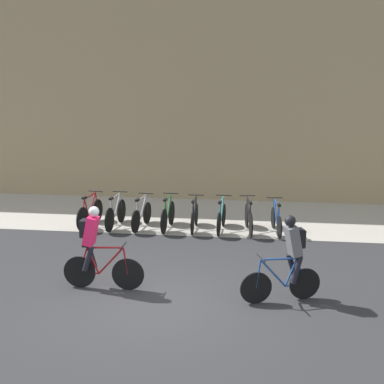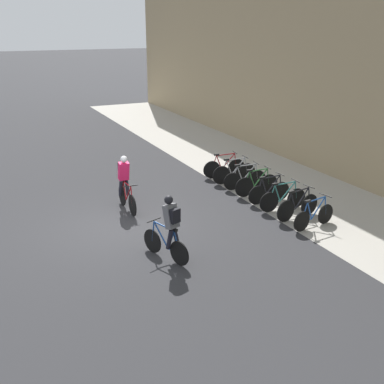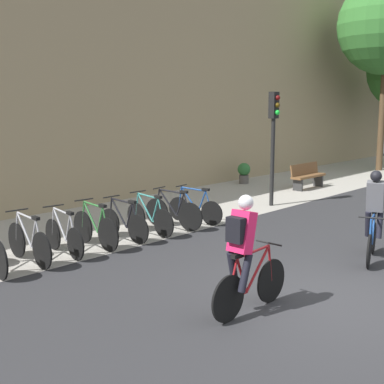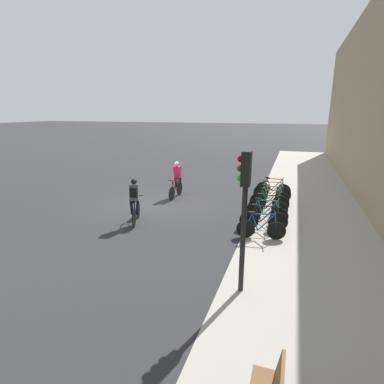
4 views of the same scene
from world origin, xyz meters
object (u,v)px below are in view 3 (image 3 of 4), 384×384
(parked_bike_4, at_px, (124,223))
(bench, at_px, (307,175))
(parked_bike_2, at_px, (64,236))
(parked_bike_6, at_px, (173,212))
(parked_bike_7, at_px, (195,208))
(parked_bike_1, at_px, (29,242))
(cyclist_pink, at_px, (244,252))
(parked_bike_5, at_px, (150,217))
(parked_bike_3, at_px, (95,228))
(potted_plant, at_px, (244,172))
(traffic_light_pole, at_px, (274,127))
(cyclist_grey, at_px, (374,212))

(parked_bike_4, bearing_deg, bench, 4.90)
(parked_bike_2, distance_m, parked_bike_6, 3.13)
(parked_bike_7, relative_size, bench, 0.94)
(parked_bike_1, bearing_deg, cyclist_pink, -79.82)
(parked_bike_5, distance_m, parked_bike_7, 1.57)
(parked_bike_3, xyz_separation_m, potted_plant, (9.22, 3.13, 0.02))
(cyclist_pink, xyz_separation_m, traffic_light_pole, (7.11, 4.43, 1.38))
(cyclist_pink, relative_size, parked_bike_7, 1.10)
(parked_bike_1, height_order, parked_bike_4, parked_bike_1)
(parked_bike_6, xyz_separation_m, potted_plant, (6.87, 3.13, 0.03))
(cyclist_pink, relative_size, potted_plant, 2.29)
(cyclist_grey, height_order, parked_bike_2, cyclist_grey)
(traffic_light_pole, relative_size, bench, 1.94)
(potted_plant, bearing_deg, parked_bike_3, -161.26)
(parked_bike_3, height_order, parked_bike_6, parked_bike_3)
(traffic_light_pole, height_order, potted_plant, traffic_light_pole)
(parked_bike_5, relative_size, traffic_light_pole, 0.51)
(cyclist_pink, xyz_separation_m, potted_plant, (9.96, 7.68, -0.51))
(cyclist_pink, distance_m, parked_bike_4, 4.83)
(bench, xyz_separation_m, potted_plant, (-0.62, 2.35, -0.03))
(parked_bike_5, bearing_deg, bench, 5.36)
(parked_bike_3, height_order, parked_bike_4, parked_bike_3)
(parked_bike_4, xyz_separation_m, traffic_light_pole, (5.58, -0.12, 1.93))
(parked_bike_4, bearing_deg, potted_plant, 20.34)
(cyclist_grey, xyz_separation_m, bench, (6.58, 5.44, -0.47))
(parked_bike_7, height_order, bench, parked_bike_7)
(parked_bike_4, relative_size, traffic_light_pole, 0.49)
(cyclist_pink, distance_m, traffic_light_pole, 8.49)
(cyclist_pink, bearing_deg, cyclist_grey, -1.66)
(cyclist_grey, height_order, parked_bike_7, cyclist_grey)
(cyclist_pink, xyz_separation_m, parked_bike_5, (2.31, 4.55, -0.54))
(parked_bike_2, bearing_deg, cyclist_grey, -49.13)
(traffic_light_pole, distance_m, potted_plant, 4.72)
(parked_bike_6, relative_size, potted_plant, 2.18)
(cyclist_pink, distance_m, parked_bike_5, 5.13)
(parked_bike_1, distance_m, bench, 11.42)
(parked_bike_2, relative_size, parked_bike_6, 0.97)
(parked_bike_1, height_order, bench, parked_bike_1)
(cyclist_grey, xyz_separation_m, parked_bike_5, (-1.69, 4.67, -0.54))
(cyclist_pink, height_order, parked_bike_2, cyclist_pink)
(cyclist_grey, xyz_separation_m, parked_bike_3, (-3.26, 4.67, -0.53))
(parked_bike_7, xyz_separation_m, potted_plant, (6.09, 3.13, 0.05))
(potted_plant, bearing_deg, parked_bike_6, -155.53)
(parked_bike_5, distance_m, parked_bike_6, 0.78)
(parked_bike_5, height_order, potted_plant, parked_bike_5)
(parked_bike_1, height_order, parked_bike_2, parked_bike_1)
(parked_bike_1, height_order, traffic_light_pole, traffic_light_pole)
(cyclist_grey, bearing_deg, traffic_light_pole, 55.67)
(parked_bike_2, xyz_separation_m, parked_bike_5, (2.34, -0.00, 0.01))
(parked_bike_4, bearing_deg, cyclist_grey, -62.07)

